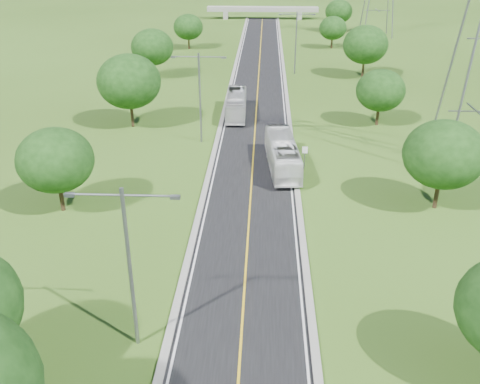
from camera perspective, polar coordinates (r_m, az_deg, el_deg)
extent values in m
plane|color=#325116|center=(74.96, 1.79, 9.33)|extent=(260.00, 260.00, 0.00)
cube|color=black|center=(80.72, 1.88, 10.58)|extent=(8.00, 150.00, 0.06)
cube|color=gray|center=(80.87, -1.19, 10.67)|extent=(0.50, 150.00, 0.22)
cube|color=gray|center=(80.75, 4.95, 10.56)|extent=(0.50, 150.00, 0.22)
cylinder|color=slate|center=(53.95, 6.90, 3.69)|extent=(0.08, 0.08, 2.40)
cube|color=white|center=(53.62, 6.95, 4.47)|extent=(0.55, 0.04, 0.70)
cube|color=gray|center=(153.57, -1.52, 18.36)|extent=(1.20, 3.00, 2.00)
cube|color=gray|center=(153.43, 6.34, 18.21)|extent=(1.20, 3.00, 2.00)
cube|color=gray|center=(152.97, 2.42, 18.92)|extent=(30.00, 3.00, 1.20)
cylinder|color=slate|center=(29.84, -11.63, -8.27)|extent=(0.22, 0.22, 10.00)
cylinder|color=slate|center=(27.95, -15.25, -0.26)|extent=(2.80, 0.12, 0.12)
cylinder|color=slate|center=(27.23, -9.63, -0.39)|extent=(2.80, 0.12, 0.12)
cube|color=slate|center=(28.39, -17.74, -0.30)|extent=(0.50, 0.25, 0.18)
cube|color=slate|center=(27.01, -6.93, -0.55)|extent=(0.50, 0.25, 0.18)
cylinder|color=slate|center=(59.58, -4.29, 9.85)|extent=(0.22, 0.22, 10.00)
cylinder|color=slate|center=(58.65, -5.84, 14.16)|extent=(2.80, 0.12, 0.12)
cylinder|color=slate|center=(58.31, -3.03, 14.19)|extent=(2.80, 0.12, 0.12)
cube|color=slate|center=(58.86, -7.13, 14.09)|extent=(0.50, 0.25, 0.18)
cube|color=slate|center=(58.21, -1.72, 14.14)|extent=(0.50, 0.25, 0.18)
cylinder|color=slate|center=(91.43, 5.97, 15.49)|extent=(0.22, 0.22, 10.00)
cylinder|color=slate|center=(90.65, 5.18, 18.38)|extent=(2.80, 0.12, 0.12)
cylinder|color=slate|center=(90.80, 7.04, 18.31)|extent=(2.80, 0.12, 0.12)
cube|color=slate|center=(90.61, 4.31, 18.38)|extent=(0.50, 0.25, 0.18)
cube|color=slate|center=(90.91, 7.90, 18.24)|extent=(0.50, 0.25, 0.18)
cylinder|color=black|center=(47.79, -18.53, -0.41)|extent=(0.36, 0.36, 2.70)
ellipsoid|color=#14360E|center=(46.49, -19.09, 3.24)|extent=(6.30, 6.30, 5.36)
cylinder|color=black|center=(66.89, -11.45, 8.20)|extent=(0.36, 0.36, 3.24)
ellipsoid|color=#14360E|center=(65.82, -11.76, 11.48)|extent=(7.56, 7.56, 6.43)
cylinder|color=black|center=(89.95, -9.18, 12.81)|extent=(0.36, 0.36, 2.88)
ellipsoid|color=#14360E|center=(89.23, -9.35, 15.01)|extent=(6.72, 6.72, 5.71)
cylinder|color=black|center=(112.73, -5.48, 15.57)|extent=(0.36, 0.36, 2.52)
ellipsoid|color=#14360E|center=(112.22, -5.55, 17.12)|extent=(5.88, 5.88, 5.00)
cylinder|color=black|center=(48.72, 20.27, -0.06)|extent=(0.36, 0.36, 2.88)
ellipsoid|color=#14360E|center=(47.37, 20.92, 3.77)|extent=(6.72, 6.72, 5.71)
cylinder|color=black|center=(68.37, 14.47, 7.96)|extent=(0.36, 0.36, 2.52)
ellipsoid|color=#14360E|center=(67.52, 14.76, 10.44)|extent=(5.88, 5.88, 5.00)
cylinder|color=black|center=(91.44, 13.00, 12.76)|extent=(0.36, 0.36, 3.06)
ellipsoid|color=#14360E|center=(90.69, 13.24, 15.06)|extent=(7.14, 7.14, 6.07)
cylinder|color=black|center=(114.42, 9.76, 15.44)|extent=(0.36, 0.36, 2.34)
ellipsoid|color=#14360E|center=(113.95, 9.87, 16.85)|extent=(5.46, 5.46, 4.64)
cylinder|color=black|center=(134.40, 10.37, 17.01)|extent=(0.36, 0.36, 2.70)
ellipsoid|color=#14360E|center=(133.94, 10.49, 18.41)|extent=(6.30, 6.30, 5.36)
imported|color=white|center=(53.51, 4.55, 4.07)|extent=(3.54, 11.25, 3.08)
imported|color=silver|center=(69.72, -0.41, 9.34)|extent=(2.66, 10.38, 2.88)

